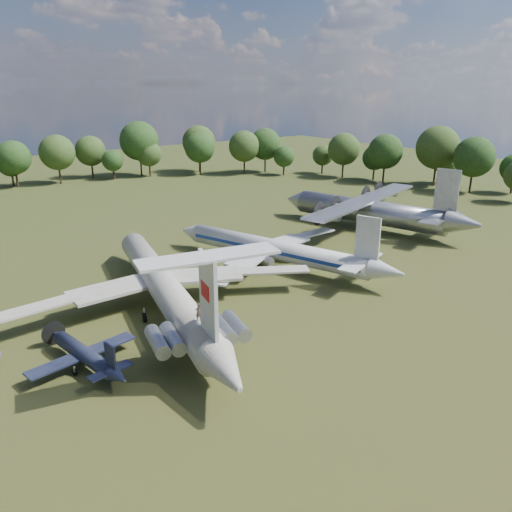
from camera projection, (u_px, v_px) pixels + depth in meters
ground at (195, 292)px, 65.01m from camera, size 300.00×300.00×0.00m
il62_airliner at (164, 292)px, 58.75m from camera, size 47.53×56.27×4.84m
tu104_jet at (275, 253)px, 73.41m from camera, size 42.33×48.71×4.10m
an12_transport at (369, 215)px, 92.42m from camera, size 46.78×49.75×5.42m
small_prop_west at (86, 358)px, 47.18m from camera, size 13.21×16.35×2.15m
person_on_il62 at (199, 312)px, 45.99m from camera, size 0.65×0.45×1.72m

